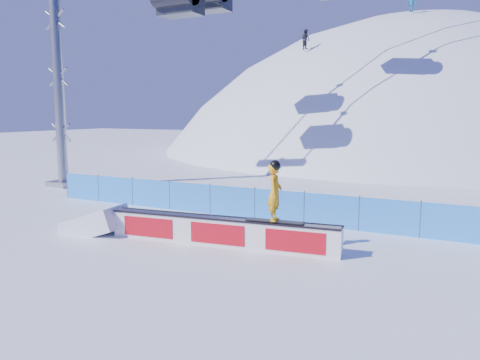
% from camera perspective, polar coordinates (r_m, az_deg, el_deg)
% --- Properties ---
extents(ground, '(160.00, 160.00, 0.00)m').
position_cam_1_polar(ground, '(13.87, -2.48, -8.93)').
color(ground, white).
rests_on(ground, ground).
extents(snow_hill, '(64.00, 64.00, 64.00)m').
position_cam_1_polar(snow_hill, '(58.26, 19.21, -14.51)').
color(snow_hill, white).
rests_on(snow_hill, ground).
extents(safety_fence, '(22.05, 0.05, 1.30)m').
position_cam_1_polar(safety_fence, '(17.65, 4.75, -3.19)').
color(safety_fence, '#2A86F5').
rests_on(safety_fence, ground).
extents(rail_box, '(7.47, 1.39, 0.90)m').
position_cam_1_polar(rail_box, '(14.56, -2.42, -6.28)').
color(rail_box, white).
rests_on(rail_box, ground).
extents(snow_ramp, '(2.29, 1.59, 1.34)m').
position_cam_1_polar(snow_ramp, '(16.99, -17.17, -6.07)').
color(snow_ramp, white).
rests_on(snow_ramp, ground).
extents(snowboarder, '(1.77, 0.69, 1.83)m').
position_cam_1_polar(snowboarder, '(13.71, 4.27, -1.43)').
color(snowboarder, black).
rests_on(snowboarder, rail_box).
extents(distant_skiers, '(19.53, 7.94, 6.78)m').
position_cam_1_polar(distant_skiers, '(42.38, 22.74, 17.38)').
color(distant_skiers, black).
rests_on(distant_skiers, ground).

